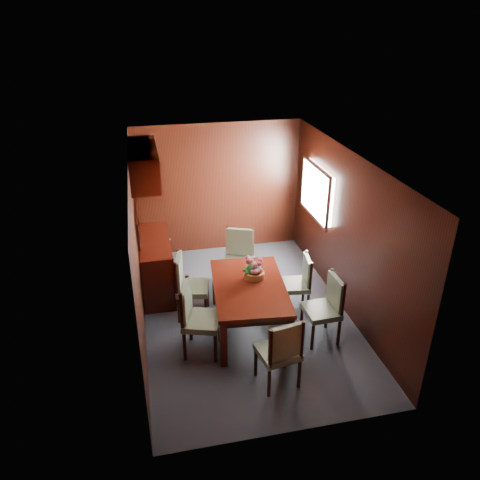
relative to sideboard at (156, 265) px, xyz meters
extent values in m
plane|color=#373F4B|center=(1.25, -1.00, -0.45)|extent=(4.50, 4.50, 0.00)
cube|color=black|center=(-0.25, -1.00, 0.75)|extent=(0.02, 4.50, 2.40)
cube|color=black|center=(2.75, -1.00, 0.75)|extent=(0.02, 4.50, 2.40)
cube|color=black|center=(1.25, 1.25, 0.75)|extent=(3.00, 0.02, 2.40)
cube|color=black|center=(1.25, -3.25, 0.75)|extent=(3.00, 0.02, 2.40)
cube|color=black|center=(1.25, -1.00, 1.95)|extent=(3.00, 4.50, 0.02)
cube|color=white|center=(2.73, 0.10, 1.00)|extent=(0.14, 1.10, 0.80)
cube|color=#B2B2B7|center=(2.66, 0.10, 1.00)|extent=(0.04, 1.20, 0.90)
cube|color=black|center=(-0.22, 0.00, 0.83)|extent=(0.03, 1.36, 0.41)
cube|color=silver|center=(-0.20, 0.00, 0.83)|extent=(0.01, 1.30, 0.35)
cube|color=black|center=(-0.05, 0.00, 1.68)|extent=(0.40, 1.40, 0.50)
cube|color=black|center=(0.00, 0.00, 0.00)|extent=(0.48, 1.40, 0.90)
cube|color=black|center=(0.72, -2.03, -0.11)|extent=(0.10, 0.10, 0.67)
cube|color=black|center=(1.57, -2.11, -0.11)|extent=(0.10, 0.10, 0.67)
cube|color=black|center=(0.86, -0.60, -0.11)|extent=(0.10, 0.10, 0.67)
cube|color=black|center=(1.70, -0.68, -0.11)|extent=(0.10, 0.10, 0.67)
cube|color=black|center=(1.21, -1.36, 0.18)|extent=(0.99, 1.52, 0.10)
cube|color=black|center=(1.21, -1.36, 0.25)|extent=(1.12, 1.65, 0.06)
cylinder|color=black|center=(0.37, -1.43, -0.24)|extent=(0.05, 0.05, 0.41)
cylinder|color=black|center=(0.24, -1.83, -0.24)|extent=(0.05, 0.05, 0.41)
cylinder|color=black|center=(0.76, -1.55, -0.24)|extent=(0.05, 0.05, 0.41)
cylinder|color=black|center=(0.63, -1.95, -0.24)|extent=(0.05, 0.05, 0.41)
cube|color=slate|center=(0.50, -1.69, 0.03)|extent=(0.59, 0.61, 0.08)
cylinder|color=black|center=(0.36, -1.42, 0.30)|extent=(0.05, 0.05, 0.55)
cylinder|color=black|center=(0.23, -1.83, 0.30)|extent=(0.05, 0.05, 0.55)
cube|color=slate|center=(0.32, -1.63, 0.33)|extent=(0.19, 0.44, 0.47)
cylinder|color=black|center=(0.34, -0.59, -0.25)|extent=(0.05, 0.05, 0.40)
cylinder|color=black|center=(0.25, -1.00, -0.25)|extent=(0.05, 0.05, 0.40)
cylinder|color=black|center=(0.72, -0.67, -0.25)|extent=(0.05, 0.05, 0.40)
cylinder|color=black|center=(0.64, -1.08, -0.25)|extent=(0.05, 0.05, 0.40)
cube|color=slate|center=(0.49, -0.84, 0.02)|extent=(0.54, 0.56, 0.08)
cylinder|color=black|center=(0.33, -0.59, 0.28)|extent=(0.05, 0.05, 0.54)
cylinder|color=black|center=(0.24, -1.00, 0.28)|extent=(0.05, 0.05, 0.54)
cube|color=slate|center=(0.30, -0.80, 0.30)|extent=(0.15, 0.44, 0.45)
cylinder|color=black|center=(2.32, -1.97, -0.25)|extent=(0.04, 0.04, 0.39)
cylinder|color=black|center=(2.31, -1.57, -0.25)|extent=(0.04, 0.04, 0.39)
cylinder|color=black|center=(1.94, -1.99, -0.25)|extent=(0.04, 0.04, 0.39)
cylinder|color=black|center=(1.92, -1.58, -0.25)|extent=(0.04, 0.04, 0.39)
cube|color=slate|center=(2.12, -1.78, 0.00)|extent=(0.46, 0.48, 0.08)
cylinder|color=black|center=(2.33, -1.97, 0.26)|extent=(0.04, 0.04, 0.52)
cylinder|color=black|center=(2.32, -1.57, 0.26)|extent=(0.04, 0.04, 0.52)
cube|color=slate|center=(2.30, -1.77, 0.28)|extent=(0.08, 0.42, 0.44)
cylinder|color=black|center=(2.15, -1.22, -0.27)|extent=(0.04, 0.04, 0.36)
cylinder|color=black|center=(2.21, -0.85, -0.27)|extent=(0.04, 0.04, 0.36)
cylinder|color=black|center=(1.80, -1.17, -0.27)|extent=(0.04, 0.04, 0.36)
cylinder|color=black|center=(1.86, -0.80, -0.27)|extent=(0.04, 0.04, 0.36)
cube|color=slate|center=(2.00, -1.01, -0.03)|extent=(0.47, 0.48, 0.07)
cylinder|color=black|center=(2.16, -1.22, 0.21)|extent=(0.04, 0.04, 0.48)
cylinder|color=black|center=(2.22, -0.85, 0.21)|extent=(0.04, 0.04, 0.48)
cube|color=slate|center=(2.17, -1.03, 0.23)|extent=(0.11, 0.39, 0.41)
cylinder|color=black|center=(1.14, -2.69, -0.25)|extent=(0.04, 0.04, 0.39)
cylinder|color=black|center=(1.54, -2.62, -0.25)|extent=(0.04, 0.04, 0.39)
cylinder|color=black|center=(1.07, -2.31, -0.25)|extent=(0.04, 0.04, 0.39)
cylinder|color=black|center=(1.47, -2.24, -0.25)|extent=(0.04, 0.04, 0.39)
cube|color=slate|center=(1.31, -2.46, 0.00)|extent=(0.53, 0.52, 0.08)
cylinder|color=black|center=(1.14, -2.70, 0.26)|extent=(0.04, 0.04, 0.52)
cylinder|color=black|center=(1.54, -2.63, 0.26)|extent=(0.04, 0.04, 0.52)
cube|color=slate|center=(1.34, -2.64, 0.28)|extent=(0.43, 0.13, 0.44)
cylinder|color=black|center=(1.56, -0.14, -0.25)|extent=(0.05, 0.05, 0.41)
cylinder|color=black|center=(1.17, 0.01, -0.25)|extent=(0.05, 0.05, 0.41)
cylinder|color=black|center=(1.41, -0.51, -0.25)|extent=(0.05, 0.05, 0.41)
cylinder|color=black|center=(1.03, -0.36, -0.25)|extent=(0.05, 0.05, 0.41)
cube|color=slate|center=(1.29, -0.25, 0.02)|extent=(0.61, 0.60, 0.08)
cylinder|color=black|center=(1.56, -0.13, 0.29)|extent=(0.05, 0.05, 0.54)
cylinder|color=black|center=(1.17, 0.02, 0.29)|extent=(0.05, 0.05, 0.54)
cube|color=slate|center=(1.36, -0.08, 0.31)|extent=(0.43, 0.21, 0.46)
cylinder|color=#C0713A|center=(1.33, -1.16, 0.33)|extent=(0.29, 0.29, 0.09)
sphere|color=#1B521D|center=(1.33, -1.16, 0.39)|extent=(0.22, 0.22, 0.22)
camera|label=1|loc=(-0.08, -6.69, 3.69)|focal=35.00mm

